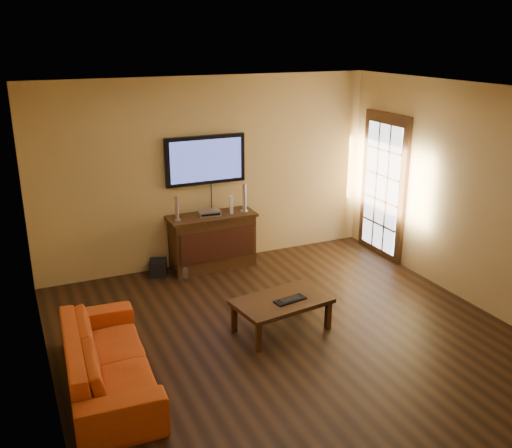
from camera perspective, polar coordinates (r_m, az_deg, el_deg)
ground_plane at (r=6.54m, az=3.21°, el=-11.21°), size 5.00×5.00×0.00m
room_walls at (r=6.42m, az=0.91°, el=4.55°), size 5.00×5.00×5.00m
french_door at (r=8.72m, az=12.59°, el=3.56°), size 0.07×1.02×2.22m
media_console at (r=8.22m, az=-4.38°, el=-1.71°), size 1.26×0.48×0.79m
television at (r=8.08m, az=-5.07°, el=6.39°), size 1.17×0.08×0.69m
coffee_table at (r=6.52m, az=2.57°, el=-7.92°), size 1.14×0.78×0.39m
sofa at (r=5.73m, az=-14.68°, el=-12.11°), size 0.67×1.97×0.76m
speaker_left at (r=7.87m, az=-7.91°, el=1.46°), size 0.09×0.09×0.34m
speaker_right at (r=8.19m, az=-1.17°, el=2.52°), size 0.11×0.11×0.40m
av_receiver at (r=8.08m, az=-4.72°, el=1.14°), size 0.33×0.26×0.07m
game_console at (r=8.17m, az=-2.49°, el=1.97°), size 0.10×0.18×0.24m
subwoofer at (r=8.13m, az=-9.76°, el=-4.33°), size 0.29×0.29×0.23m
bottle at (r=7.89m, az=-7.06°, el=-5.05°), size 0.08×0.08×0.22m
keyboard at (r=6.47m, az=3.44°, el=-7.57°), size 0.40×0.20×0.02m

